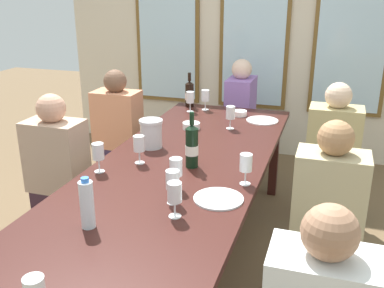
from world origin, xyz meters
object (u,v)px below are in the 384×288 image
Objects in this scene: tasting_bowl_1 at (191,126)px; seated_person_4 at (118,138)px; wine_glass_0 at (190,98)px; wine_glass_7 at (175,193)px; wine_glass_1 at (139,144)px; wine_bottle_1 at (192,146)px; dining_table at (178,176)px; metal_pitcher at (151,133)px; seated_person_5 at (331,159)px; wine_glass_2 at (98,153)px; white_plate_1 at (218,199)px; tasting_bowl_0 at (240,113)px; wine_glass_8 at (246,164)px; wine_glass_10 at (173,182)px; wine_glass_9 at (176,168)px; seated_person_1 at (326,221)px; wine_glass_4 at (205,96)px; seated_person_0 at (59,178)px; wine_glass_6 at (230,114)px; seated_person_6 at (240,119)px; white_plate_0 at (262,121)px; water_bottle at (87,204)px; wine_bottle_0 at (189,94)px.

tasting_bowl_1 is 0.12× the size of seated_person_4.
wine_glass_0 is 1.00× the size of wine_glass_7.
wine_glass_0 and wine_glass_1 have the same top height.
wine_glass_7 is (0.11, -0.60, -0.01)m from wine_bottle_1.
metal_pitcher is at bearing 135.96° from dining_table.
seated_person_5 reaches higher than wine_bottle_1.
wine_glass_2 is 0.16× the size of seated_person_5.
seated_person_5 is (0.53, 1.31, -0.22)m from white_plate_1.
wine_glass_8 is (0.31, -1.31, 0.10)m from tasting_bowl_0.
dining_table is 16.58× the size of wine_glass_10.
wine_glass_9 is (0.02, -0.32, -0.01)m from wine_bottle_1.
tasting_bowl_0 is 0.65× the size of wine_glass_9.
wine_bottle_1 reaches higher than metal_pitcher.
dining_table is 0.35m from wine_glass_9.
tasting_bowl_0 is 0.65× the size of wine_glass_8.
tasting_bowl_0 is 0.54m from tasting_bowl_1.
seated_person_4 is at bearing 151.81° from seated_person_1.
wine_glass_8 is (0.35, -0.15, -0.01)m from wine_bottle_1.
wine_glass_4 is at bearing 100.78° from wine_glass_9.
dining_table is at bearing -95.76° from tasting_bowl_0.
seated_person_1 is at bearing -1.52° from seated_person_0.
seated_person_6 reaches higher than wine_glass_6.
wine_glass_4 is at bearing 99.03° from dining_table.
seated_person_0 reaches higher than wine_glass_1.
wine_glass_10 is (0.13, -0.44, 0.18)m from dining_table.
seated_person_4 reaches higher than wine_glass_1.
wine_glass_6 reaches higher than tasting_bowl_0.
wine_glass_7 and wine_glass_10 have the same top height.
metal_pitcher is 0.28m from wine_glass_1.
white_plate_0 is 1.45× the size of wine_glass_10.
white_plate_1 is 1.66m from wine_glass_0.
tasting_bowl_1 is 0.12× the size of seated_person_0.
seated_person_4 is (-0.95, 0.90, -0.34)m from wine_bottle_1.
wine_glass_8 is at bearing -84.87° from white_plate_0.
wine_glass_2 is at bearing -137.28° from seated_person_5.
water_bottle reaches higher than white_plate_1.
seated_person_6 is (-0.08, 1.76, -0.34)m from wine_bottle_1.
wine_glass_8 reaches higher than dining_table.
wine_glass_1 is at bearing -91.62° from wine_glass_4.
wine_glass_1 and wine_glass_6 have the same top height.
seated_person_0 is (-1.06, 0.62, -0.34)m from wine_glass_7.
wine_bottle_1 is 2.97× the size of tasting_bowl_0.
wine_glass_8 and wine_glass_10 have the same top height.
wine_glass_0 is 0.14m from wine_glass_4.
seated_person_0 is at bearing -111.20° from wine_bottle_0.
wine_glass_4 is at bearing 82.20° from wine_glass_2.
tasting_bowl_0 reaches higher than white_plate_0.
seated_person_4 is (-1.21, 1.27, -0.22)m from white_plate_1.
wine_glass_6 is (0.00, -0.37, 0.10)m from tasting_bowl_0.
water_bottle is (0.14, -1.05, 0.02)m from metal_pitcher.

